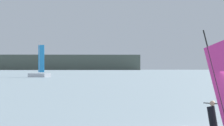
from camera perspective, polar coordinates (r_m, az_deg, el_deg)
The scene contains 2 objects.
windsurfer at distance 20.78m, azimuth 11.75°, elevation -5.06°, with size 2.80×2.86×4.29m.
small_sailboat at distance 152.13m, azimuth -8.20°, elevation -1.24°, with size 7.29×6.22×10.87m.
Camera 1 is at (-4.95, -20.35, 2.63)m, focal length 80.87 mm.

